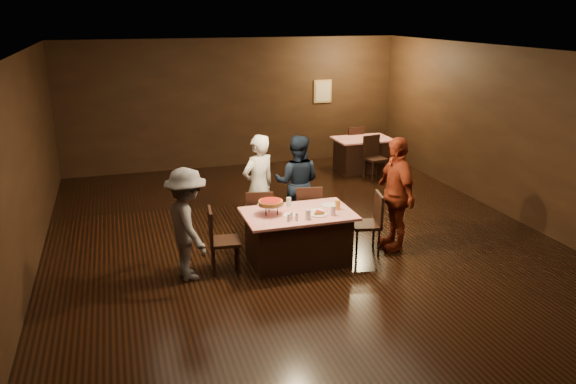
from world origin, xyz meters
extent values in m
plane|color=black|center=(0.00, 0.00, 0.00)|extent=(10.00, 10.00, 0.00)
cube|color=silver|center=(0.00, 0.00, 3.00)|extent=(8.00, 10.00, 0.04)
cube|color=black|center=(0.00, 5.00, 1.50)|extent=(8.00, 0.04, 3.00)
cube|color=black|center=(0.00, -5.00, 1.50)|extent=(8.00, 0.04, 3.00)
cube|color=black|center=(-4.00, 0.00, 1.50)|extent=(0.04, 10.00, 3.00)
cube|color=black|center=(4.00, 0.00, 1.50)|extent=(0.04, 10.00, 3.00)
cube|color=tan|center=(2.20, 4.97, 1.70)|extent=(0.46, 0.03, 0.56)
cube|color=beige|center=(2.20, 4.95, 1.70)|extent=(0.38, 0.01, 0.48)
cube|color=#AC0B0E|center=(-0.29, -0.67, 0.39)|extent=(1.60, 1.00, 0.77)
cube|color=#A90B10|center=(2.72, 3.65, 0.39)|extent=(1.30, 0.90, 0.77)
cube|color=black|center=(-0.69, 0.08, 0.47)|extent=(0.49, 0.49, 0.95)
cube|color=black|center=(0.11, 0.08, 0.47)|extent=(0.48, 0.48, 0.95)
cube|color=black|center=(-1.39, -0.67, 0.47)|extent=(0.46, 0.46, 0.95)
cube|color=black|center=(0.81, -0.67, 0.47)|extent=(0.50, 0.50, 0.95)
cube|color=black|center=(2.72, 2.95, 0.47)|extent=(0.47, 0.47, 0.95)
cube|color=black|center=(2.72, 4.25, 0.47)|extent=(0.45, 0.45, 0.95)
imported|color=silver|center=(-0.58, 0.48, 0.86)|extent=(0.74, 0.63, 1.72)
imported|color=black|center=(0.13, 0.63, 0.81)|extent=(0.98, 0.89, 1.63)
imported|color=#58585C|center=(-1.90, -0.72, 0.79)|extent=(0.79, 1.12, 1.58)
imported|color=maroon|center=(1.31, -0.63, 0.89)|extent=(0.46, 1.06, 1.79)
cylinder|color=black|center=(-0.69, -0.52, 0.84)|extent=(0.01, 0.01, 0.15)
cylinder|color=black|center=(-0.77, -0.67, 0.84)|extent=(0.01, 0.01, 0.15)
cylinder|color=black|center=(-0.60, -0.67, 0.84)|extent=(0.01, 0.01, 0.15)
cylinder|color=silver|center=(-0.69, -0.62, 0.93)|extent=(0.38, 0.38, 0.01)
cylinder|color=#B27233|center=(-0.69, -0.62, 0.96)|extent=(0.35, 0.35, 0.05)
cylinder|color=#A5140C|center=(-0.69, -0.62, 0.98)|extent=(0.30, 0.30, 0.01)
cylinder|color=white|center=(-0.04, -0.85, 0.78)|extent=(0.25, 0.25, 0.01)
cylinder|color=#B27233|center=(-0.04, -0.85, 0.81)|extent=(0.18, 0.18, 0.04)
cylinder|color=#A5140C|center=(-0.04, -0.85, 0.83)|extent=(0.14, 0.14, 0.01)
cylinder|color=white|center=(0.26, -0.52, 0.78)|extent=(0.25, 0.25, 0.01)
cylinder|color=silver|center=(-0.24, -0.97, 0.84)|extent=(0.08, 0.08, 0.14)
cylinder|color=silver|center=(0.16, -0.92, 0.84)|extent=(0.08, 0.08, 0.14)
cylinder|color=#BF7F26|center=(0.31, -0.72, 0.84)|extent=(0.08, 0.08, 0.14)
cylinder|color=silver|center=(-0.34, -0.37, 0.84)|extent=(0.08, 0.08, 0.14)
cylinder|color=silver|center=(-0.47, -0.92, 0.81)|extent=(0.04, 0.04, 0.08)
cylinder|color=silver|center=(-0.47, -0.92, 0.85)|extent=(0.05, 0.05, 0.02)
cylinder|color=silver|center=(-0.41, -0.97, 0.81)|extent=(0.04, 0.04, 0.08)
cylinder|color=silver|center=(-0.41, -0.97, 0.85)|extent=(0.05, 0.05, 0.02)
cylinder|color=silver|center=(-0.53, -0.97, 0.81)|extent=(0.04, 0.04, 0.08)
cylinder|color=silver|center=(-0.53, -0.97, 0.85)|extent=(0.05, 0.05, 0.02)
cube|color=white|center=(0.01, -0.67, 0.77)|extent=(0.19, 0.19, 0.01)
cube|color=white|center=(-0.44, -0.72, 0.77)|extent=(0.21, 0.21, 0.01)
camera|label=1|loc=(-2.71, -7.99, 3.58)|focal=35.00mm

